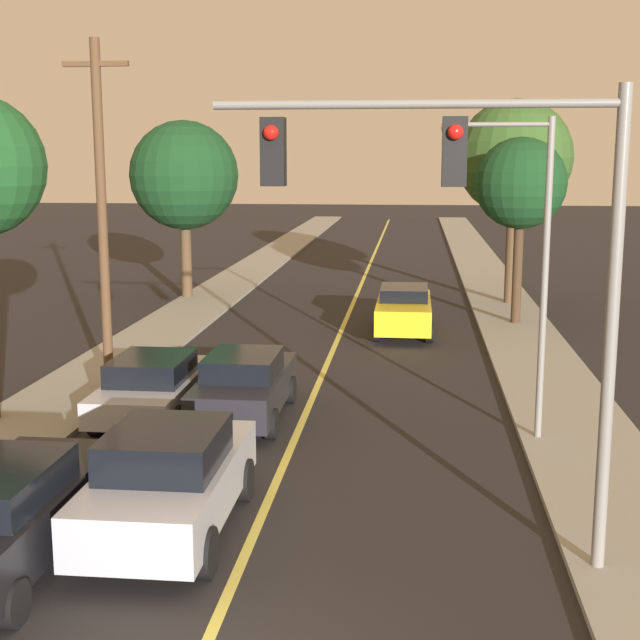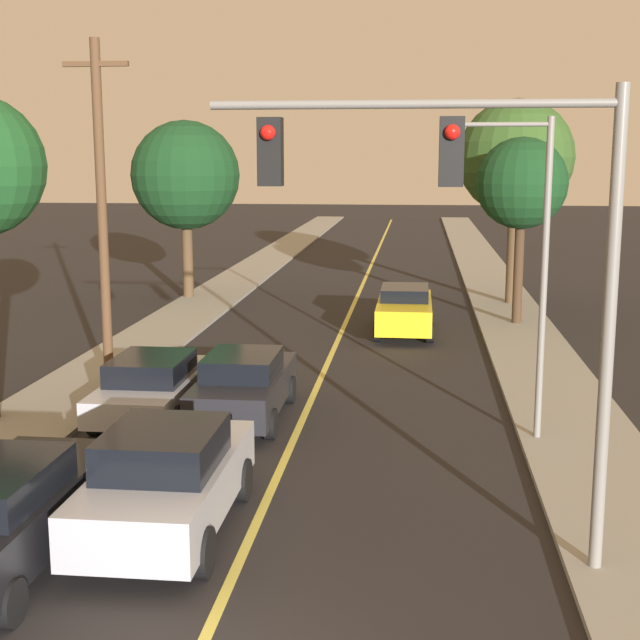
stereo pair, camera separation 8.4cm
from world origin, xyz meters
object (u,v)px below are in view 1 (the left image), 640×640
car_near_lane_front (169,479)px  tree_right_far (515,158)px  car_far_oncoming (404,309)px  car_outer_lane_front (1,514)px  utility_pole_left (102,209)px  tree_left_far (184,176)px  streetlamp_right (518,231)px  car_near_lane_second (245,385)px  tree_right_near (521,184)px  car_outer_lane_second (154,385)px  traffic_signal_mast (485,228)px

car_near_lane_front → tree_right_far: bearing=71.7°
car_far_oncoming → car_outer_lane_front: bearing=73.1°
utility_pole_left → tree_left_far: (-1.60, 14.03, 0.51)m
streetlamp_right → car_near_lane_second: bearing=170.6°
car_near_lane_front → tree_left_far: tree_left_far is taller
tree_right_far → tree_left_far: bearing=179.3°
car_far_oncoming → streetlamp_right: size_ratio=0.75×
tree_right_near → tree_right_far: bearing=87.0°
tree_right_far → car_outer_lane_front: bearing=-111.6°
car_near_lane_front → car_outer_lane_second: size_ratio=0.99×
car_near_lane_front → utility_pole_left: utility_pole_left is taller
utility_pole_left → car_far_oncoming: bearing=47.4°
streetlamp_right → tree_right_near: 12.92m
streetlamp_right → car_outer_lane_second: bearing=173.7°
car_outer_lane_second → tree_right_far: 19.43m
car_outer_lane_front → car_outer_lane_second: bearing=90.0°
traffic_signal_mast → utility_pole_left: 12.45m
tree_right_near → utility_pole_left: bearing=-139.2°
car_near_lane_front → tree_right_far: size_ratio=0.58×
car_near_lane_second → streetlamp_right: bearing=-9.4°
car_outer_lane_second → car_far_oncoming: 11.63m
car_far_oncoming → streetlamp_right: streetlamp_right is taller
car_outer_lane_second → tree_right_near: 15.63m
car_far_oncoming → utility_pole_left: (-7.26, -7.90, 3.67)m
utility_pole_left → tree_right_near: size_ratio=1.33×
car_near_lane_front → tree_right_far: (7.38, 22.29, 4.79)m
car_outer_lane_second → traffic_signal_mast: size_ratio=0.70×
car_outer_lane_second → utility_pole_left: utility_pole_left is taller
traffic_signal_mast → tree_right_near: size_ratio=1.04×
car_far_oncoming → tree_right_far: 8.69m
car_near_lane_second → car_far_oncoming: car_far_oncoming is taller
car_near_lane_second → tree_left_far: bearing=108.6°
car_near_lane_second → tree_right_far: (7.38, 16.19, 4.89)m
car_outer_lane_front → car_far_oncoming: bearing=73.1°
tree_left_far → traffic_signal_mast: bearing=-66.5°
car_near_lane_second → tree_left_far: (-5.51, 16.35, 4.19)m
car_near_lane_front → streetlamp_right: bearing=42.4°
car_near_lane_front → tree_right_near: 19.75m
car_near_lane_front → streetlamp_right: size_ratio=0.71×
car_near_lane_second → car_outer_lane_front: (-2.02, -7.49, 0.02)m
car_outer_lane_front → tree_left_far: tree_left_far is taller
utility_pole_left → streetlamp_right: bearing=-18.8°
tree_right_far → car_outer_lane_second: bearing=-120.0°
car_outer_lane_second → traffic_signal_mast: (6.60, -6.70, 4.06)m
traffic_signal_mast → streetlamp_right: traffic_signal_mast is taller
streetlamp_right → tree_left_far: (-11.17, 17.29, 0.68)m
tree_left_far → tree_right_near: tree_left_far is taller
car_near_lane_second → tree_right_near: size_ratio=0.71×
traffic_signal_mast → car_outer_lane_second: bearing=134.6°
car_far_oncoming → utility_pole_left: utility_pole_left is taller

